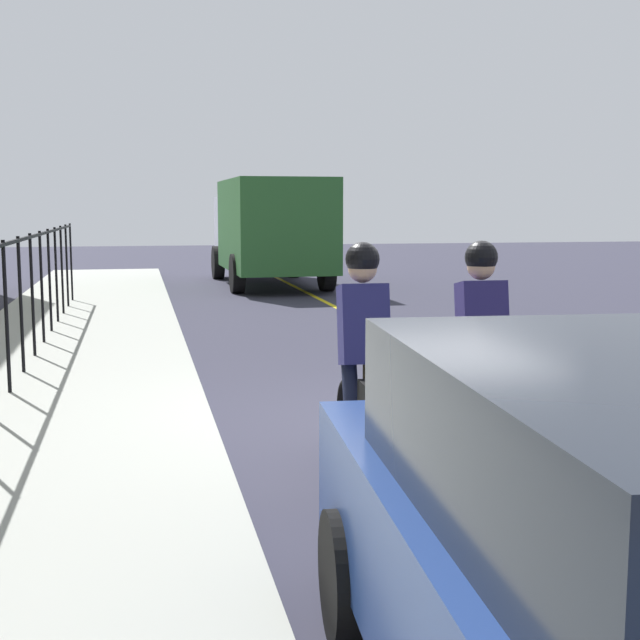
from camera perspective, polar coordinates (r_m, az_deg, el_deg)
ground_plane at (r=8.44m, az=5.34°, el=-6.86°), size 80.00×80.00×0.00m
lane_line_centre at (r=9.04m, az=15.13°, el=-6.11°), size 36.00×0.12×0.01m
sidewalk at (r=8.11m, az=-18.44°, el=-7.26°), size 40.00×3.20×0.15m
cyclist_lead at (r=6.58m, az=2.84°, el=-2.81°), size 1.71×0.37×1.83m
cyclist_follow at (r=6.94m, az=10.53°, el=-2.38°), size 1.71×0.37×1.83m
box_truck_background at (r=23.04m, az=-3.34°, el=6.13°), size 6.74×2.62×2.78m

